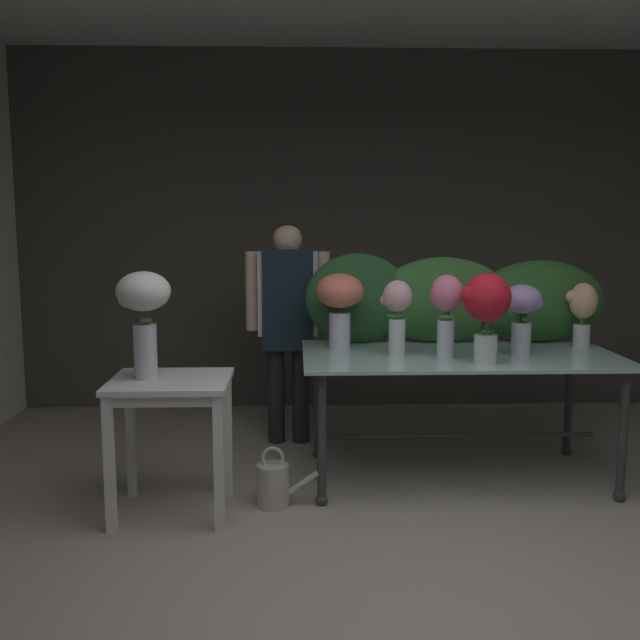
% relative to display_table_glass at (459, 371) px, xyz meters
% --- Properties ---
extents(ground_plane, '(7.77, 7.77, 0.00)m').
position_rel_display_table_glass_xyz_m(ground_plane, '(-0.47, 0.07, -0.68)').
color(ground_plane, '#9E9384').
extents(wall_back, '(5.74, 0.12, 2.95)m').
position_rel_display_table_glass_xyz_m(wall_back, '(-0.47, 1.83, 0.80)').
color(wall_back, '#4C4742').
rests_on(wall_back, ground).
extents(display_table_glass, '(1.90, 1.02, 0.79)m').
position_rel_display_table_glass_xyz_m(display_table_glass, '(0.00, 0.00, 0.00)').
color(display_table_glass, '#A7CECC').
rests_on(display_table_glass, ground).
extents(side_table_white, '(0.63, 0.57, 0.75)m').
position_rel_display_table_glass_xyz_m(side_table_white, '(-1.66, -0.48, -0.04)').
color(side_table_white, white).
rests_on(side_table_white, ground).
extents(florist, '(0.59, 0.24, 1.56)m').
position_rel_display_table_glass_xyz_m(florist, '(-1.05, 0.76, 0.28)').
color(florist, '#232328').
rests_on(florist, ground).
extents(foliage_backdrop, '(1.97, 0.31, 0.59)m').
position_rel_display_table_glass_xyz_m(foliage_backdrop, '(0.10, 0.39, 0.39)').
color(foliage_backdrop, '#28562D').
rests_on(foliage_backdrop, display_table_glass).
extents(vase_coral_hydrangea, '(0.30, 0.30, 0.48)m').
position_rel_display_table_glass_xyz_m(vase_coral_hydrangea, '(-0.71, 0.15, 0.41)').
color(vase_coral_hydrangea, silver).
rests_on(vase_coral_hydrangea, display_table_glass).
extents(vase_lilac_snapdragons, '(0.24, 0.22, 0.43)m').
position_rel_display_table_glass_xyz_m(vase_lilac_snapdragons, '(0.35, -0.09, 0.38)').
color(vase_lilac_snapdragons, silver).
rests_on(vase_lilac_snapdragons, display_table_glass).
extents(vase_rosy_roses, '(0.20, 0.19, 0.49)m').
position_rel_display_table_glass_xyz_m(vase_rosy_roses, '(-0.11, -0.14, 0.41)').
color(vase_rosy_roses, silver).
rests_on(vase_rosy_roses, display_table_glass).
extents(vase_blush_tulips, '(0.19, 0.17, 0.45)m').
position_rel_display_table_glass_xyz_m(vase_blush_tulips, '(-0.39, -0.06, 0.37)').
color(vase_blush_tulips, silver).
rests_on(vase_blush_tulips, display_table_glass).
extents(vase_peach_ranunculus, '(0.20, 0.17, 0.41)m').
position_rel_display_table_glass_xyz_m(vase_peach_ranunculus, '(0.81, 0.18, 0.35)').
color(vase_peach_ranunculus, silver).
rests_on(vase_peach_ranunculus, display_table_glass).
extents(vase_crimson_lilies, '(0.29, 0.27, 0.51)m').
position_rel_display_table_glass_xyz_m(vase_crimson_lilies, '(0.07, -0.33, 0.44)').
color(vase_crimson_lilies, silver).
rests_on(vase_crimson_lilies, display_table_glass).
extents(vase_white_roses_tall, '(0.28, 0.28, 0.57)m').
position_rel_display_table_glass_xyz_m(vase_white_roses_tall, '(-1.79, -0.48, 0.45)').
color(vase_white_roses_tall, silver).
rests_on(vase_white_roses_tall, side_table_white).
extents(watering_can, '(0.35, 0.18, 0.34)m').
position_rel_display_table_glass_xyz_m(watering_can, '(-1.12, -0.42, -0.55)').
color(watering_can, '#B7B2A8').
rests_on(watering_can, ground).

